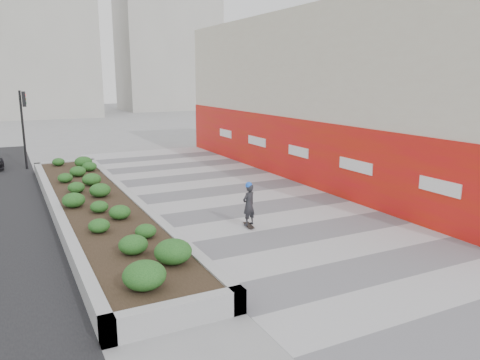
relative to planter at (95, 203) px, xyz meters
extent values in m
plane|color=gray|center=(5.50, -7.00, -0.42)|extent=(160.00, 160.00, 0.00)
cube|color=#A8A8AD|center=(5.50, -4.00, -0.41)|extent=(8.00, 36.00, 0.01)
cube|color=beige|center=(12.50, 2.00, 3.58)|extent=(6.00, 24.00, 8.00)
cube|color=red|center=(9.52, 2.00, 1.08)|extent=(0.12, 24.00, 3.00)
cube|color=#9E9EA0|center=(0.00, -8.85, -0.14)|extent=(3.00, 0.30, 0.55)
cube|color=#9E9EA0|center=(0.00, 8.85, -0.14)|extent=(3.00, 0.30, 0.55)
cube|color=#9E9EA0|center=(-1.35, 0.00, -0.14)|extent=(0.30, 18.00, 0.55)
cube|color=#9E9EA0|center=(1.35, 0.00, -0.14)|extent=(0.30, 18.00, 0.55)
cube|color=#2D2116|center=(0.00, 0.00, -0.17)|extent=(2.40, 17.40, 0.50)
cylinder|color=black|center=(-1.80, 10.50, 1.68)|extent=(0.12, 0.12, 4.20)
cube|color=black|center=(-1.62, 10.50, 3.33)|extent=(0.18, 0.28, 0.80)
cube|color=#ADAAA3|center=(0.50, 48.00, 9.58)|extent=(16.00, 12.00, 20.00)
cube|color=#ADAAA3|center=(20.50, 53.00, 11.58)|extent=(14.00, 10.00, 24.00)
cylinder|color=#595654|center=(6.00, -4.00, -0.42)|extent=(0.44, 0.44, 0.01)
cube|color=black|center=(4.27, -3.84, -0.35)|extent=(0.33, 0.74, 0.02)
imported|color=#25252A|center=(4.27, -3.84, 0.35)|extent=(0.59, 0.48, 1.40)
sphere|color=blue|center=(4.27, -3.84, 1.01)|extent=(0.23, 0.23, 0.23)
camera|label=1|loc=(-2.70, -17.00, 4.48)|focal=35.00mm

